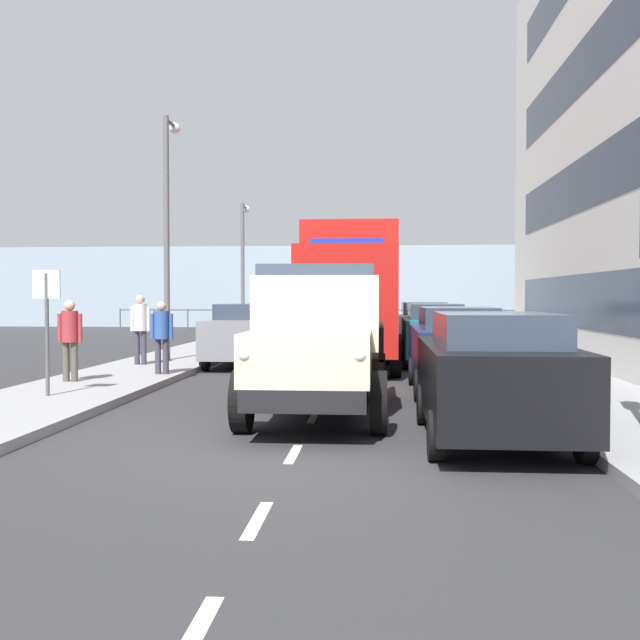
{
  "coord_description": "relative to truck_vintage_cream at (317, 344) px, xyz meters",
  "views": [
    {
      "loc": [
        -1.05,
        9.78,
        1.95
      ],
      "look_at": [
        0.37,
        -8.07,
        1.37
      ],
      "focal_mm": 42.24,
      "sensor_mm": 36.0,
      "label": 1
    }
  ],
  "objects": [
    {
      "name": "truck_vintage_cream",
      "position": [
        0.0,
        0.0,
        0.0
      ],
      "size": [
        2.17,
        5.64,
        2.43
      ],
      "color": "black",
      "rests_on": "ground_plane"
    },
    {
      "name": "road_centreline_markings",
      "position": [
        0.07,
        -8.38,
        -1.17
      ],
      "size": [
        0.12,
        38.41,
        0.01
      ],
      "color": "silver",
      "rests_on": "ground_plane"
    },
    {
      "name": "lamp_post_far",
      "position": [
        4.85,
        -20.06,
        2.44
      ],
      "size": [
        0.32,
        1.14,
        5.73
      ],
      "color": "#59595B",
      "rests_on": "sidewalk_right"
    },
    {
      "name": "car_teal_kerbside_2",
      "position": [
        -2.5,
        -9.38,
        -0.28
      ],
      "size": [
        1.8,
        4.02,
        1.72
      ],
      "color": "#1E6670",
      "rests_on": "ground_plane"
    },
    {
      "name": "lorry_cargo_red",
      "position": [
        -0.2,
        -8.93,
        0.9
      ],
      "size": [
        2.58,
        8.2,
        3.87
      ],
      "color": "red",
      "rests_on": "ground_plane"
    },
    {
      "name": "sidewalk_right",
      "position": [
        4.93,
        -9.59,
        -1.1
      ],
      "size": [
        2.68,
        43.62,
        0.15
      ],
      "primitive_type": "cube",
      "color": "gray",
      "rests_on": "ground_plane"
    },
    {
      "name": "street_sign",
      "position": [
        4.96,
        -1.2,
        0.5
      ],
      "size": [
        0.5,
        0.07,
        2.25
      ],
      "color": "#4C4C4C",
      "rests_on": "sidewalk_right"
    },
    {
      "name": "car_navy_kerbside_1",
      "position": [
        -2.5,
        -3.28,
        -0.28
      ],
      "size": [
        1.77,
        4.12,
        1.72
      ],
      "color": "navy",
      "rests_on": "ground_plane"
    },
    {
      "name": "car_grey_oppositeside_0",
      "position": [
        2.64,
        -8.63,
        -0.28
      ],
      "size": [
        1.98,
        4.03,
        1.72
      ],
      "color": "slate",
      "rests_on": "ground_plane"
    },
    {
      "name": "car_white_kerbside_3",
      "position": [
        -2.5,
        -14.73,
        -0.28
      ],
      "size": [
        1.88,
        4.5,
        1.72
      ],
      "color": "white",
      "rests_on": "ground_plane"
    },
    {
      "name": "sidewalk_left",
      "position": [
        -4.79,
        -9.59,
        -1.1
      ],
      "size": [
        2.68,
        43.62,
        0.15
      ],
      "primitive_type": "cube",
      "color": "gray",
      "rests_on": "ground_plane"
    },
    {
      "name": "ground_plane",
      "position": [
        0.07,
        -9.59,
        -1.18
      ],
      "size": [
        80.0,
        80.0,
        0.0
      ],
      "primitive_type": "plane",
      "color": "#2D2D30"
    },
    {
      "name": "sea_horizon",
      "position": [
        0.07,
        -34.4,
        1.32
      ],
      "size": [
        80.0,
        0.8,
        5.0
      ],
      "primitive_type": "cube",
      "color": "#8C9EAD",
      "rests_on": "ground_plane"
    },
    {
      "name": "seawall_railing",
      "position": [
        0.07,
        -30.8,
        -0.26
      ],
      "size": [
        28.08,
        0.08,
        1.2
      ],
      "color": "#4C5156",
      "rests_on": "ground_plane"
    },
    {
      "name": "lamp_post_promenade",
      "position": [
        4.93,
        -8.89,
        2.99
      ],
      "size": [
        0.32,
        1.14,
        6.79
      ],
      "color": "#59595B",
      "rests_on": "sidewalk_right"
    },
    {
      "name": "car_maroon_oppositeside_1",
      "position": [
        2.64,
        -13.88,
        -0.28
      ],
      "size": [
        1.83,
        3.9,
        1.72
      ],
      "color": "maroon",
      "rests_on": "ground_plane"
    },
    {
      "name": "pedestrian_in_dark_coat",
      "position": [
        5.48,
        -3.41,
        -0.03
      ],
      "size": [
        0.53,
        0.34,
        1.7
      ],
      "color": "#4C473D",
      "rests_on": "sidewalk_right"
    },
    {
      "name": "pedestrian_with_bag",
      "position": [
        5.24,
        -7.33,
        0.05
      ],
      "size": [
        0.53,
        0.34,
        1.82
      ],
      "color": "#383342",
      "rests_on": "sidewalk_right"
    },
    {
      "name": "pedestrian_strolling",
      "position": [
        4.0,
        -5.03,
        -0.05
      ],
      "size": [
        0.53,
        0.34,
        1.67
      ],
      "color": "#383342",
      "rests_on": "sidewalk_right"
    },
    {
      "name": "car_black_kerbside_near",
      "position": [
        -2.5,
        1.71,
        -0.28
      ],
      "size": [
        1.9,
        4.09,
        1.72
      ],
      "color": "black",
      "rests_on": "ground_plane"
    }
  ]
}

